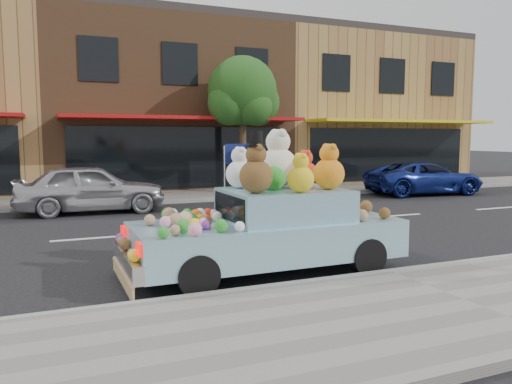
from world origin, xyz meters
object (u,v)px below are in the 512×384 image
car_blue (424,178)px  art_car (270,222)px  street_tree (243,97)px  car_silver (91,188)px

car_blue → art_car: art_car is taller
street_tree → car_blue: size_ratio=1.16×
car_silver → art_car: 8.19m
street_tree → car_blue: bearing=-21.8°
car_blue → art_car: 12.83m
car_blue → art_car: size_ratio=1.00×
car_blue → street_tree: bearing=74.7°
street_tree → art_car: street_tree is taller
car_blue → car_silver: bearing=96.5°
art_car → car_blue: bearing=37.6°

